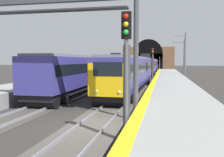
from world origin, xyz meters
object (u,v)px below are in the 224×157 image
at_px(railway_signal_mid, 152,64).
at_px(overhead_signal_gantry, 59,26).
at_px(catenary_mast_near, 185,56).
at_px(train_adjacent_platform, 103,69).
at_px(train_main_approaching, 145,67).
at_px(catenary_mast_far, 184,59).
at_px(railway_signal_near, 126,65).
at_px(railway_signal_far, 160,62).

relative_size(railway_signal_mid, overhead_signal_gantry, 0.54).
distance_m(railway_signal_mid, catenary_mast_near, 10.48).
distance_m(train_adjacent_platform, catenary_mast_near, 14.47).
bearing_deg(catenary_mast_near, train_main_approaching, 53.23).
relative_size(overhead_signal_gantry, catenary_mast_far, 1.30).
relative_size(railway_signal_near, overhead_signal_gantry, 0.57).
xyz_separation_m(overhead_signal_gantry, catenary_mast_far, (30.75, -9.32, -1.69)).
height_order(train_adjacent_platform, overhead_signal_gantry, overhead_signal_gantry).
relative_size(train_adjacent_platform, catenary_mast_near, 4.85).
bearing_deg(railway_signal_mid, train_main_approaching, -172.11).
distance_m(train_adjacent_platform, railway_signal_mid, 7.14).
bearing_deg(railway_signal_far, train_adjacent_platform, -7.17).
xyz_separation_m(railway_signal_far, overhead_signal_gantry, (-76.37, 4.50, 2.42)).
height_order(train_main_approaching, railway_signal_far, railway_signal_far).
distance_m(overhead_signal_gantry, catenary_mast_far, 32.18).
height_order(railway_signal_mid, catenary_mast_far, catenary_mast_far).
height_order(train_main_approaching, catenary_mast_near, catenary_mast_near).
height_order(catenary_mast_near, catenary_mast_far, catenary_mast_near).
bearing_deg(railway_signal_far, catenary_mast_near, 5.80).
xyz_separation_m(railway_signal_near, railway_signal_mid, (23.31, 0.00, -0.23)).
relative_size(train_adjacent_platform, railway_signal_near, 7.39).
bearing_deg(overhead_signal_gantry, train_adjacent_platform, 6.95).
bearing_deg(train_main_approaching, catenary_mast_near, 54.38).
bearing_deg(overhead_signal_gantry, railway_signal_far, -3.37).
relative_size(train_adjacent_platform, catenary_mast_far, 5.46).
relative_size(train_adjacent_platform, railway_signal_far, 8.06).
relative_size(railway_signal_mid, railway_signal_far, 1.04).
distance_m(railway_signal_mid, overhead_signal_gantry, 20.16).
distance_m(train_adjacent_platform, railway_signal_near, 25.44).
bearing_deg(railway_signal_near, catenary_mast_far, 172.05).
xyz_separation_m(train_adjacent_platform, railway_signal_mid, (-1.13, -7.01, 0.73)).
bearing_deg(train_adjacent_platform, railway_signal_mid, -99.42).
distance_m(railway_signal_near, overhead_signal_gantry, 6.28).
distance_m(railway_signal_mid, railway_signal_far, 56.87).
relative_size(train_main_approaching, train_adjacent_platform, 1.62).
xyz_separation_m(train_adjacent_platform, catenary_mast_near, (8.10, -11.85, 1.87)).
bearing_deg(catenary_mast_near, train_adjacent_platform, 124.37).
relative_size(train_main_approaching, railway_signal_mid, 12.55).
xyz_separation_m(railway_signal_near, overhead_signal_gantry, (3.80, 4.50, 2.17)).
bearing_deg(railway_signal_near, railway_signal_mid, -180.00).
distance_m(train_adjacent_platform, overhead_signal_gantry, 21.02).
relative_size(train_main_approaching, railway_signal_far, 13.10).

